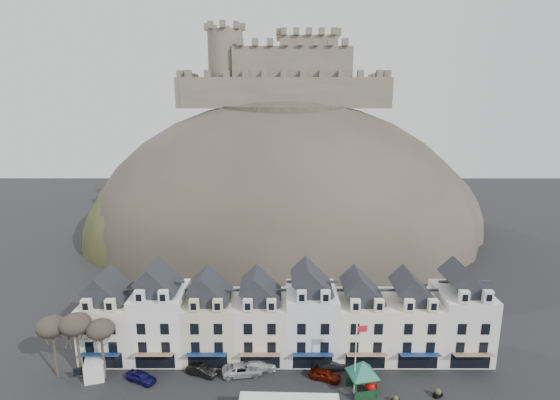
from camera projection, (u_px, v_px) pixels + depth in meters
The scene contains 18 objects.
townhouse_terrace at pixel (287, 317), 59.36m from camera, with size 54.40×9.35×11.80m.
castle_hill at pixel (288, 235), 112.12m from camera, with size 100.00×76.00×68.00m.
castle at pixel (286, 74), 109.73m from camera, with size 50.20×22.20×22.00m.
tree_left_far at pixel (51, 327), 53.69m from camera, with size 3.61×3.61×8.24m.
tree_left_mid at pixel (75, 325), 53.61m from camera, with size 3.78×3.78×8.64m.
tree_left_near at pixel (100, 330), 53.77m from camera, with size 3.43×3.43×7.84m.
bus_shelter at pixel (363, 368), 51.63m from camera, with size 6.43×6.43×4.19m.
red_buoy at pixel (371, 387), 51.78m from camera, with size 1.49×1.49×1.85m.
flagpole at pixel (356, 354), 50.87m from camera, with size 1.32×0.26×9.19m.
white_van at pixel (96, 364), 55.93m from camera, with size 3.71×5.70×2.40m.
planter_west at pixel (395, 400), 50.39m from camera, with size 0.96×0.64×0.91m.
planter_east at pixel (438, 393), 51.38m from camera, with size 1.19×0.94×1.07m.
car_navy at pixel (141, 377), 54.14m from camera, with size 1.60×3.97×1.35m, color #0D0C3F.
car_black at pixel (201, 371), 55.41m from camera, with size 1.36×3.91×1.29m, color black.
car_silver at pixel (243, 369), 55.50m from camera, with size 2.41×5.14×1.45m, color #A9ACB0.
car_white at pixel (259, 365), 56.56m from camera, with size 1.87×4.59×1.33m, color silver.
car_maroon at pixel (325, 375), 54.53m from camera, with size 1.59×3.96×1.35m, color #4C0E04.
car_charcoal at pixel (333, 365), 56.56m from camera, with size 1.32×3.79×1.25m, color black.
Camera 1 is at (-0.78, -38.15, 34.46)m, focal length 28.00 mm.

